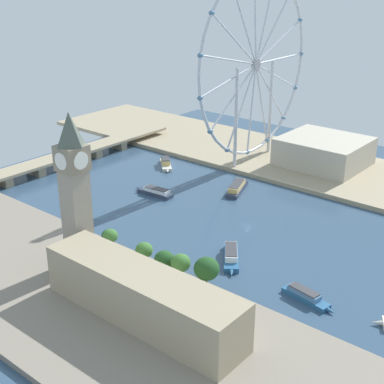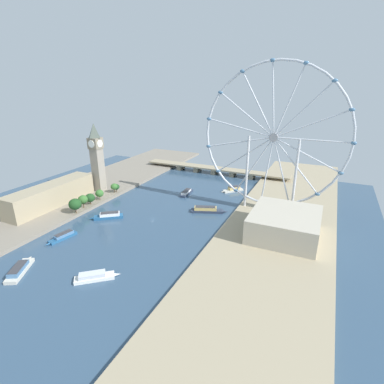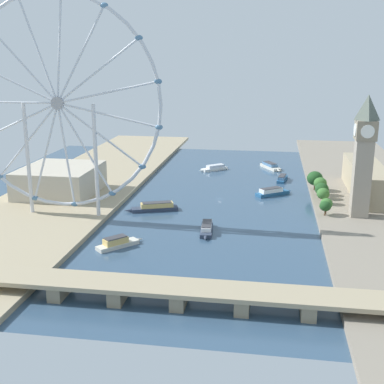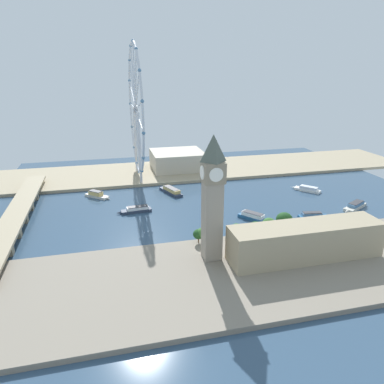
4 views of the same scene
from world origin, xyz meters
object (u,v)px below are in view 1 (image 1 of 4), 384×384
object	(u,v)px
parliament_block	(142,296)
tour_boat_2	(306,296)
ferris_wheel	(256,65)
tour_boat_5	(166,163)
river_bridge	(65,157)
clock_tower	(75,189)
tour_boat_6	(231,256)
tour_boat_4	(237,187)
tour_boat_1	(155,192)
riverside_hall	(324,151)

from	to	relation	value
parliament_block	tour_boat_2	bearing A→B (deg)	-36.06
ferris_wheel	tour_boat_5	world-z (taller)	ferris_wheel
river_bridge	ferris_wheel	bearing A→B (deg)	-47.82
tour_boat_2	tour_boat_5	size ratio (longest dim) A/B	1.16
parliament_block	tour_boat_5	bearing A→B (deg)	39.45
clock_tower	river_bridge	world-z (taller)	clock_tower
ferris_wheel	tour_boat_5	bearing A→B (deg)	137.77
ferris_wheel	clock_tower	bearing A→B (deg)	-172.45
parliament_block	tour_boat_6	size ratio (longest dim) A/B	3.42
ferris_wheel	tour_boat_4	bearing A→B (deg)	-155.39
tour_boat_2	tour_boat_1	bearing A→B (deg)	170.46
tour_boat_5	tour_boat_6	bearing A→B (deg)	7.76
clock_tower	ferris_wheel	size ratio (longest dim) A/B	0.56
river_bridge	parliament_block	bearing A→B (deg)	-119.86
tour_boat_1	tour_boat_6	distance (m)	96.46
ferris_wheel	tour_boat_4	size ratio (longest dim) A/B	3.81
ferris_wheel	tour_boat_6	world-z (taller)	ferris_wheel
tour_boat_1	tour_boat_5	size ratio (longest dim) A/B	1.23
riverside_hall	tour_boat_2	world-z (taller)	riverside_hall
river_bridge	tour_boat_2	xyz separation A→B (m)	(-46.01, -226.59, -4.12)
tour_boat_1	tour_boat_6	bearing A→B (deg)	152.03
tour_boat_1	tour_boat_5	bearing A→B (deg)	-59.50
river_bridge	tour_boat_1	xyz separation A→B (m)	(0.25, -91.12, -4.02)
tour_boat_5	tour_boat_6	size ratio (longest dim) A/B	0.86
tour_boat_1	tour_boat_2	xyz separation A→B (m)	(-46.27, -135.48, -0.10)
tour_boat_2	tour_boat_6	size ratio (longest dim) A/B	1.00
river_bridge	tour_boat_2	size ratio (longest dim) A/B	7.39
clock_tower	tour_boat_2	xyz separation A→B (m)	(46.01, -98.58, -40.52)
tour_boat_4	tour_boat_5	world-z (taller)	tour_boat_5
tour_boat_2	tour_boat_4	bearing A→B (deg)	148.17
clock_tower	tour_boat_5	world-z (taller)	clock_tower
ferris_wheel	tour_boat_5	xyz separation A→B (m)	(-48.38, 43.91, -70.30)
river_bridge	tour_boat_5	xyz separation A→B (m)	(45.31, -59.48, -3.80)
clock_tower	tour_boat_1	bearing A→B (deg)	21.79
riverside_hall	tour_boat_1	size ratio (longest dim) A/B	1.98
parliament_block	tour_boat_2	world-z (taller)	parliament_block
ferris_wheel	tour_boat_4	xyz separation A→B (m)	(-53.44, -24.47, -70.23)
river_bridge	tour_boat_5	size ratio (longest dim) A/B	8.53
ferris_wheel	tour_boat_2	distance (m)	199.21
tour_boat_2	ferris_wheel	bearing A→B (deg)	140.73
ferris_wheel	tour_boat_2	size ratio (longest dim) A/B	4.92
riverside_hall	river_bridge	xyz separation A→B (m)	(-116.58, 150.37, -6.65)
tour_boat_1	ferris_wheel	bearing A→B (deg)	-102.05
ferris_wheel	tour_boat_6	distance (m)	167.66
parliament_block	tour_boat_4	world-z (taller)	parliament_block
clock_tower	tour_boat_6	xyz separation A→B (m)	(53.96, -51.62, -40.18)
tour_boat_1	tour_boat_5	world-z (taller)	tour_boat_5
tour_boat_1	tour_boat_4	distance (m)	54.32
tour_boat_1	clock_tower	bearing A→B (deg)	107.23
tour_boat_5	tour_boat_6	xyz separation A→B (m)	(-83.38, -120.15, 0.03)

